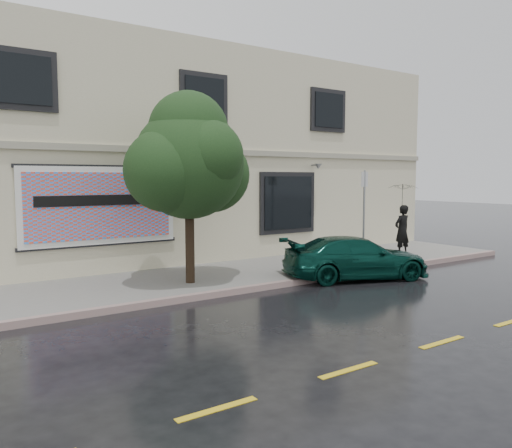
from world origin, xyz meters
TOP-DOWN VIEW (x-y plane):
  - ground at (0.00, 0.00)m, footprint 90.00×90.00m
  - sidewalk at (0.00, 3.25)m, footprint 20.00×3.50m
  - curb at (0.00, 1.50)m, footprint 20.00×0.18m
  - road_marking at (0.00, -3.50)m, footprint 19.00×0.12m
  - building at (0.00, 9.00)m, footprint 20.00×8.12m
  - billboard at (-3.20, 4.92)m, footprint 4.30×0.16m
  - car at (2.70, 1.20)m, footprint 4.43×3.06m
  - pedestrian at (6.33, 2.63)m, footprint 0.63×0.41m
  - umbrella at (6.33, 2.63)m, footprint 1.15×1.15m
  - street_tree at (-1.66, 2.69)m, footprint 2.76×2.76m
  - sign_pole at (4.27, 2.44)m, footprint 0.35×0.09m

SIDE VIEW (x-z plane):
  - ground at x=0.00m, z-range 0.00..0.00m
  - road_marking at x=0.00m, z-range 0.00..0.01m
  - sidewalk at x=0.00m, z-range 0.00..0.15m
  - curb at x=0.00m, z-range -0.01..0.15m
  - car at x=2.70m, z-range 0.00..1.18m
  - pedestrian at x=6.33m, z-range 0.15..1.88m
  - sign_pole at x=4.27m, z-range 0.42..3.30m
  - billboard at x=-3.20m, z-range 0.95..3.15m
  - umbrella at x=6.33m, z-range 1.88..2.67m
  - street_tree at x=-1.66m, z-range 0.95..5.33m
  - building at x=0.00m, z-range 0.00..7.00m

